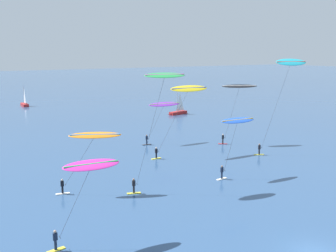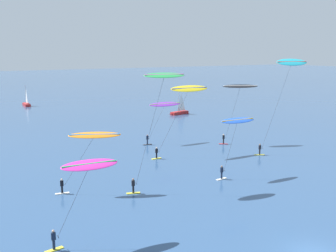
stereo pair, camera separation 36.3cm
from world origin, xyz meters
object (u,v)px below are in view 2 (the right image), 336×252
kitesurfer_black (239,90)px  kitesurfer_blue (236,125)px  sailboat_near (179,112)px  kitesurfer_orange (92,140)px  kitesurfer_magenta (87,171)px  kitesurfer_cyan (289,69)px  sailboat_far (26,103)px  kitesurfer_purple (164,107)px  kitesurfer_yellow (187,92)px  kitesurfer_green (162,84)px

kitesurfer_black → kitesurfer_blue: size_ratio=1.34×
sailboat_near → kitesurfer_orange: kitesurfer_orange is taller
kitesurfer_magenta → kitesurfer_cyan: bearing=21.1°
kitesurfer_blue → kitesurfer_cyan: bearing=21.7°
sailboat_near → sailboat_far: 44.75m
sailboat_near → kitesurfer_blue: (-20.33, -46.42, 5.82)m
kitesurfer_purple → kitesurfer_orange: kitesurfer_purple is taller
sailboat_near → kitesurfer_blue: bearing=-113.7°
kitesurfer_blue → kitesurfer_black: bearing=49.6°
kitesurfer_cyan → kitesurfer_orange: 32.14m
sailboat_near → kitesurfer_black: (-8.17, -32.11, 8.31)m
kitesurfer_yellow → kitesurfer_purple: bearing=84.2°
kitesurfer_purple → kitesurfer_cyan: (12.41, -15.39, 6.54)m
kitesurfer_yellow → kitesurfer_black: bearing=9.6°
sailboat_far → kitesurfer_yellow: kitesurfer_yellow is taller
kitesurfer_cyan → kitesurfer_purple: bearing=128.9°
kitesurfer_cyan → kitesurfer_orange: size_ratio=2.05×
kitesurfer_cyan → kitesurfer_black: (-2.09, 8.65, -3.67)m
kitesurfer_magenta → kitesurfer_black: size_ratio=0.70×
kitesurfer_purple → kitesurfer_cyan: 20.82m
sailboat_far → kitesurfer_purple: (9.95, -59.92, 5.44)m
sailboat_far → kitesurfer_orange: 78.44m
kitesurfer_green → kitesurfer_black: bearing=32.2°
sailboat_near → sailboat_far: size_ratio=1.01×
sailboat_far → kitesurfer_magenta: (-13.52, -89.14, 5.42)m
sailboat_near → kitesurfer_black: 34.15m
kitesurfer_green → kitesurfer_black: (22.24, 13.99, -2.85)m
kitesurfer_green → kitesurfer_cyan: 24.93m
kitesurfer_yellow → kitesurfer_orange: size_ratio=1.49×
kitesurfer_green → kitesurfer_yellow: size_ratio=1.27×
sailboat_near → kitesurfer_black: size_ratio=0.60×
sailboat_far → kitesurfer_black: 70.17m
sailboat_near → kitesurfer_yellow: size_ratio=0.58×
kitesurfer_green → kitesurfer_orange: (-7.01, 2.91, -5.85)m
kitesurfer_cyan → kitesurfer_magenta: size_ratio=2.07×
sailboat_far → kitesurfer_cyan: size_ratio=0.42×
sailboat_far → kitesurfer_magenta: kitesurfer_magenta is taller
kitesurfer_cyan → kitesurfer_magenta: 39.01m
sailboat_near → kitesurfer_green: bearing=-123.4°
kitesurfer_purple → kitesurfer_magenta: bearing=-128.8°
kitesurfer_purple → kitesurfer_black: 12.66m
kitesurfer_purple → kitesurfer_blue: bearing=-95.0°
sailboat_far → kitesurfer_yellow: size_ratio=0.57×
sailboat_far → kitesurfer_green: size_ratio=0.45×
kitesurfer_cyan → kitesurfer_orange: (-31.35, -2.43, -6.67)m
kitesurfer_magenta → kitesurfer_blue: kitesurfer_blue is taller
kitesurfer_green → kitesurfer_orange: bearing=157.5°
kitesurfer_cyan → kitesurfer_orange: bearing=-175.6°
sailboat_near → kitesurfer_purple: size_ratio=0.86×
sailboat_far → kitesurfer_magenta: size_ratio=0.86×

